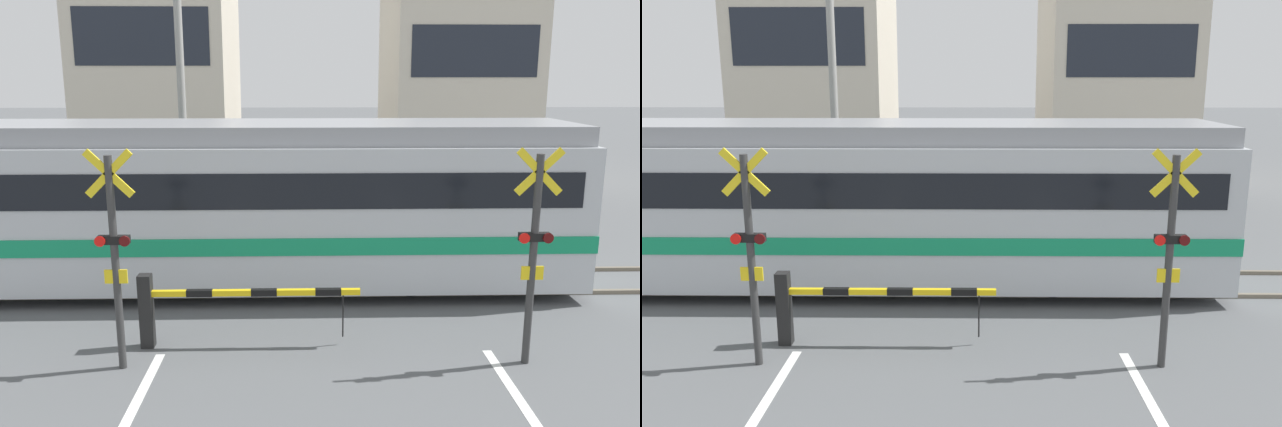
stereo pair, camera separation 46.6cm
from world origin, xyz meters
TOP-DOWN VIEW (x-y plane):
  - rail_track_near at (0.00, 10.63)m, footprint 50.00×0.10m
  - rail_track_far at (0.00, 12.07)m, footprint 50.00×0.10m
  - commuter_train at (-3.58, 11.35)m, footprint 17.21×2.75m
  - crossing_barrier_near at (-1.97, 8.45)m, footprint 3.43×0.20m
  - crossing_barrier_far at (1.97, 14.63)m, footprint 3.43×0.20m
  - crossing_signal_left at (-2.97, 7.73)m, footprint 0.68×0.15m
  - crossing_signal_right at (2.97, 7.73)m, footprint 0.68×0.15m
  - pedestrian at (0.33, 17.99)m, footprint 0.38×0.23m
  - building_left_of_street at (-5.92, 24.94)m, footprint 5.62×6.10m
  - building_right_of_street at (5.82, 24.94)m, footprint 5.40×6.10m
  - utility_pole_streetside at (-3.72, 17.13)m, footprint 0.22×0.22m

SIDE VIEW (x-z plane):
  - rail_track_near at x=0.00m, z-range 0.00..0.08m
  - rail_track_far at x=0.00m, z-range 0.00..0.08m
  - crossing_barrier_near at x=-1.97m, z-range 0.13..1.31m
  - crossing_barrier_far at x=1.97m, z-range 0.13..1.31m
  - pedestrian at x=0.33m, z-range 0.14..1.92m
  - commuter_train at x=-3.58m, z-range 0.12..3.40m
  - crossing_signal_left at x=-2.97m, z-range 0.17..3.37m
  - crossing_signal_right at x=2.97m, z-range 0.17..3.37m
  - utility_pole_streetside at x=-3.72m, z-range 0.00..8.08m
  - building_right_of_street at x=5.82m, z-range 0.00..9.06m
  - building_left_of_street at x=-5.92m, z-range 0.00..9.95m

